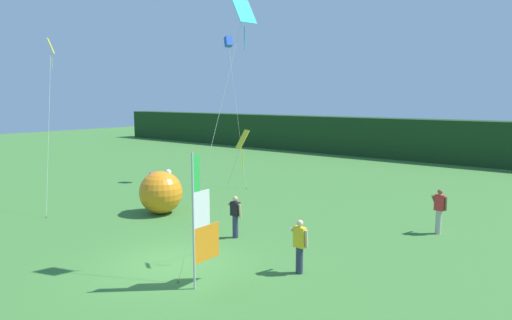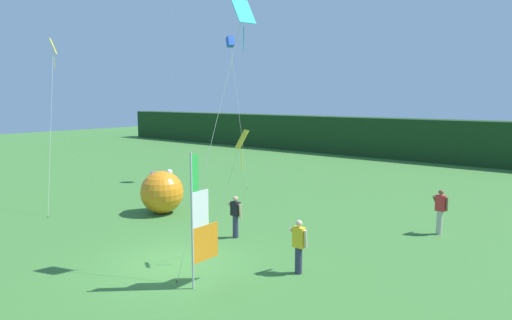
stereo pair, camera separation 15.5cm
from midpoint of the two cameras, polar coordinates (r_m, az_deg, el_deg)
The scene contains 11 objects.
ground_plane at distance 14.76m, azimuth -10.81°, elevation -13.02°, with size 120.00×120.00×0.00m, color #3D7533.
distant_treeline at distance 39.62m, azimuth 22.78°, elevation 2.31°, with size 80.00×2.40×3.53m, color #193819.
banner_flag at distance 12.41m, azimuth -7.51°, elevation -8.07°, with size 0.06×1.03×3.84m.
person_near_banner at distance 18.57m, azimuth 22.49°, elevation -6.03°, with size 0.55×0.48×1.78m.
person_mid_field at distance 13.49m, azimuth 5.37°, elevation -10.94°, with size 0.55×0.48×1.67m.
person_far_left at distance 16.76m, azimuth -2.97°, elevation -7.24°, with size 0.55×0.48×1.61m.
inflatable_balloon at distance 20.66m, azimuth -12.48°, elevation -4.11°, with size 1.97×1.97×2.04m.
kite_yellow_diamond_0 at distance 13.69m, azimuth -2.36°, elevation 1.68°, with size 2.01×0.53×4.30m.
kite_cyan_diamond_1 at distance 13.38m, azimuth -2.35°, elevation 16.96°, with size 1.00×2.56×8.17m.
kite_blue_box_2 at distance 27.95m, azimuth -3.76°, elevation 14.99°, with size 2.80×1.58×9.09m.
kite_yellow_diamond_3 at distance 24.83m, azimuth -25.31°, elevation 12.12°, with size 3.53×2.64×8.29m.
Camera 1 is at (10.44, -9.00, 5.26)m, focal length 30.75 mm.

